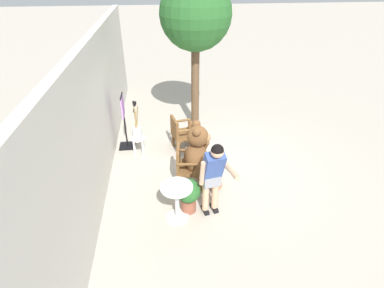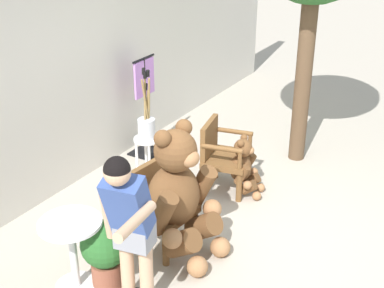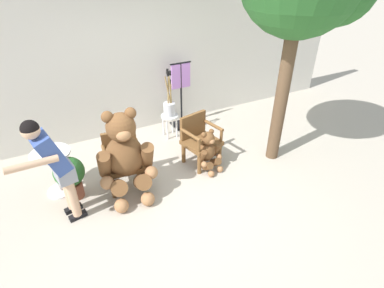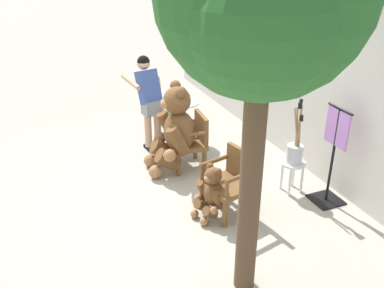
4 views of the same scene
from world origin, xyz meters
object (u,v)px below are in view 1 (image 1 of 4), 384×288
wooden_chair_left (187,165)px  potted_plant (188,193)px  clothing_display_stand (124,121)px  round_side_table (177,199)px  person_visitor (213,173)px  patio_tree (197,16)px  brush_bucket (137,130)px  teddy_bear_large (200,156)px  white_stool (138,142)px  wooden_chair_right (182,133)px  teddy_bear_small (193,136)px

wooden_chair_left → potted_plant: (-0.78, 0.05, -0.07)m
clothing_display_stand → round_side_table: bearing=-157.5°
person_visitor → patio_tree: patio_tree is taller
round_side_table → patio_tree: bearing=-12.2°
brush_bucket → patio_tree: patio_tree is taller
wooden_chair_left → brush_bucket: brush_bucket is taller
teddy_bear_large → clothing_display_stand: teddy_bear_large is taller
wooden_chair_left → round_side_table: bearing=164.7°
white_stool → potted_plant: size_ratio=0.68×
patio_tree → wooden_chair_right: bearing=158.6°
wooden_chair_left → wooden_chair_right: size_ratio=1.00×
teddy_bear_large → round_side_table: 1.11m
teddy_bear_large → teddy_bear_small: size_ratio=1.88×
potted_plant → clothing_display_stand: 2.76m
teddy_bear_small → white_stool: (-0.12, 1.31, -0.01)m
person_visitor → brush_bucket: size_ratio=1.69×
teddy_bear_small → wooden_chair_left: bearing=168.3°
brush_bucket → wooden_chair_right: bearing=-84.5°
wooden_chair_right → teddy_bear_small: 0.30m
teddy_bear_large → wooden_chair_left: bearing=86.9°
person_visitor → potted_plant: (0.13, 0.41, -0.53)m
wooden_chair_right → brush_bucket: brush_bucket is taller
round_side_table → person_visitor: bearing=-86.1°
person_visitor → round_side_table: person_visitor is taller
wooden_chair_right → patio_tree: patio_tree is taller
brush_bucket → clothing_display_stand: brush_bucket is taller
white_stool → brush_bucket: (0.00, -0.00, 0.30)m
clothing_display_stand → white_stool: bearing=-142.9°
round_side_table → white_stool: bearing=19.4°
white_stool → potted_plant: 2.24m
person_visitor → clothing_display_stand: (2.55, 1.70, -0.20)m
teddy_bear_small → person_visitor: 2.34m
teddy_bear_small → brush_bucket: brush_bucket is taller
wooden_chair_right → wooden_chair_left: bearing=179.9°
wooden_chair_right → person_visitor: 2.32m
person_visitor → potted_plant: size_ratio=2.29×
teddy_bear_large → brush_bucket: size_ratio=1.50×
person_visitor → round_side_table: size_ratio=2.17×
brush_bucket → clothing_display_stand: size_ratio=0.68×
teddy_bear_small → person_visitor: person_visitor is taller
wooden_chair_right → potted_plant: size_ratio=1.26×
wooden_chair_right → brush_bucket: bearing=95.5°
wooden_chair_right → teddy_bear_large: bearing=-169.3°
wooden_chair_right → teddy_bear_large: (-1.34, -0.25, 0.21)m
white_stool → brush_bucket: size_ratio=0.50×
potted_plant → wooden_chair_left: bearing=-3.4°
teddy_bear_large → round_side_table: bearing=151.3°
wooden_chair_right → potted_plant: (-2.11, 0.05, -0.07)m
teddy_bear_small → person_visitor: (-2.27, -0.08, 0.56)m
brush_bucket → patio_tree: bearing=-47.5°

